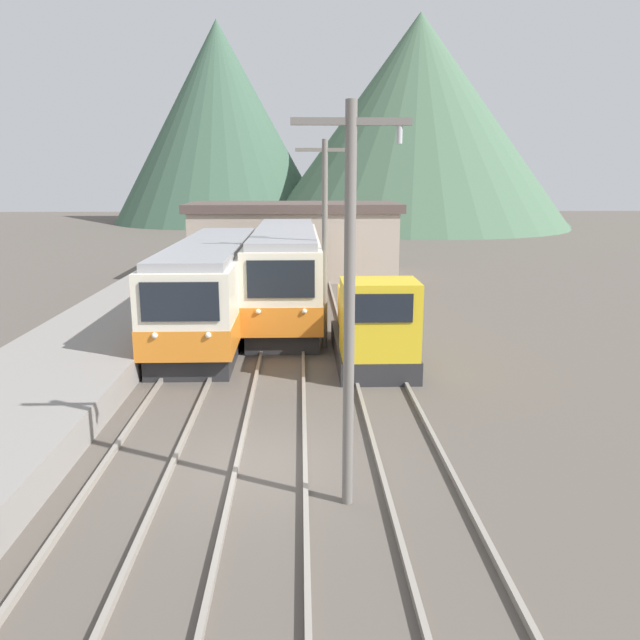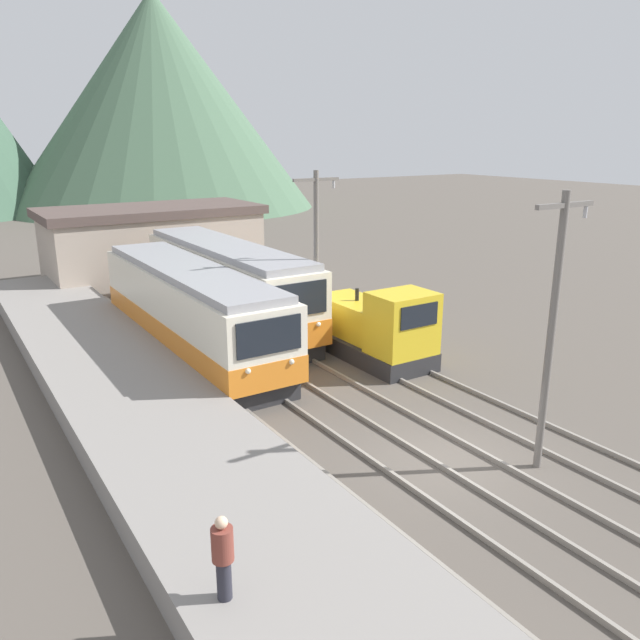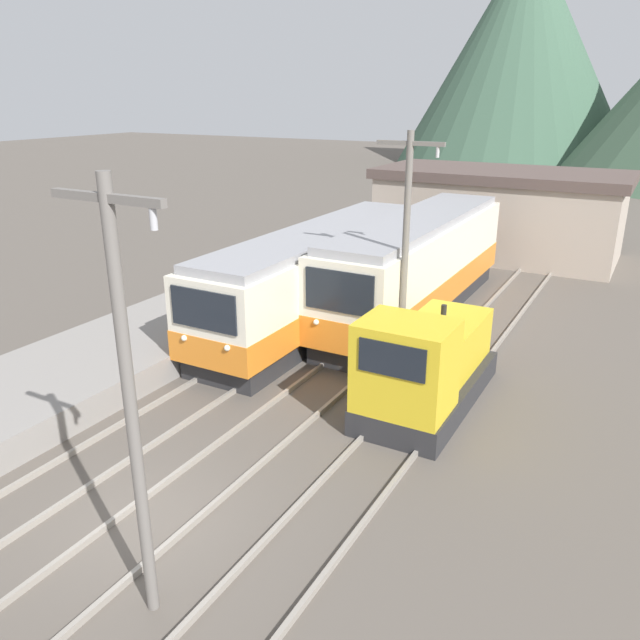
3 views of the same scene
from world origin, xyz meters
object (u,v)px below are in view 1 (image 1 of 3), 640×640
(commuter_train_left, at_px, (213,290))
(shunting_locomotive, at_px, (373,327))
(catenary_mast_near, at_px, (350,297))
(commuter_train_center, at_px, (286,276))
(catenary_mast_mid, at_px, (325,238))

(commuter_train_left, xyz_separation_m, shunting_locomotive, (5.80, -4.52, -0.46))
(shunting_locomotive, distance_m, catenary_mast_near, 9.58)
(commuter_train_left, bearing_deg, catenary_mast_near, -72.41)
(commuter_train_left, bearing_deg, shunting_locomotive, -37.96)
(commuter_train_center, height_order, catenary_mast_near, catenary_mast_near)
(catenary_mast_mid, bearing_deg, shunting_locomotive, -52.05)
(commuter_train_center, relative_size, catenary_mast_near, 1.83)
(catenary_mast_mid, bearing_deg, commuter_train_center, 106.01)
(shunting_locomotive, relative_size, catenary_mast_near, 0.79)
(commuter_train_left, bearing_deg, commuter_train_center, 43.34)
(commuter_train_left, relative_size, catenary_mast_near, 1.87)
(shunting_locomotive, xyz_separation_m, catenary_mast_near, (-1.49, -9.06, 2.73))
(commuter_train_center, xyz_separation_m, catenary_mast_mid, (1.51, -5.25, 2.16))
(commuter_train_left, xyz_separation_m, commuter_train_center, (2.80, 2.64, 0.11))
(commuter_train_center, bearing_deg, shunting_locomotive, -67.28)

